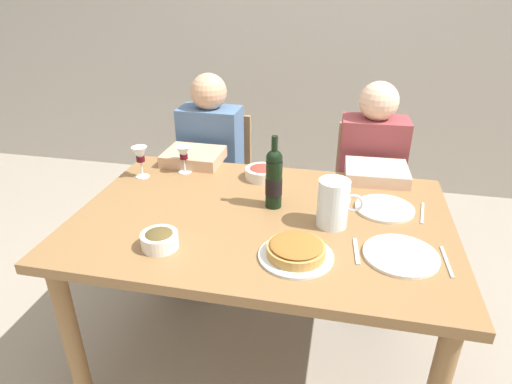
% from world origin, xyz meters
% --- Properties ---
extents(ground_plane, '(8.00, 8.00, 0.00)m').
position_xyz_m(ground_plane, '(0.00, 0.00, 0.00)').
color(ground_plane, gray).
extents(back_wall, '(8.00, 0.10, 2.80)m').
position_xyz_m(back_wall, '(0.00, 2.05, 1.40)').
color(back_wall, '#B2ADA3').
rests_on(back_wall, ground).
extents(dining_table, '(1.50, 1.00, 0.76)m').
position_xyz_m(dining_table, '(0.00, 0.00, 0.67)').
color(dining_table, olive).
rests_on(dining_table, ground).
extents(wine_bottle, '(0.07, 0.07, 0.31)m').
position_xyz_m(wine_bottle, '(0.03, 0.09, 0.89)').
color(wine_bottle, black).
rests_on(wine_bottle, dining_table).
extents(water_pitcher, '(0.17, 0.12, 0.19)m').
position_xyz_m(water_pitcher, '(0.28, -0.01, 0.84)').
color(water_pitcher, silver).
rests_on(water_pitcher, dining_table).
extents(baked_tart, '(0.26, 0.26, 0.06)m').
position_xyz_m(baked_tart, '(0.17, -0.26, 0.79)').
color(baked_tart, silver).
rests_on(baked_tart, dining_table).
extents(salad_bowl, '(0.16, 0.16, 0.06)m').
position_xyz_m(salad_bowl, '(-0.07, 0.35, 0.79)').
color(salad_bowl, silver).
rests_on(salad_bowl, dining_table).
extents(olive_bowl, '(0.13, 0.13, 0.07)m').
position_xyz_m(olive_bowl, '(-0.31, -0.30, 0.79)').
color(olive_bowl, white).
rests_on(olive_bowl, dining_table).
extents(wine_glass_left_diner, '(0.07, 0.07, 0.13)m').
position_xyz_m(wine_glass_left_diner, '(-0.45, 0.34, 0.86)').
color(wine_glass_left_diner, silver).
rests_on(wine_glass_left_diner, dining_table).
extents(wine_glass_right_diner, '(0.07, 0.07, 0.15)m').
position_xyz_m(wine_glass_right_diner, '(-0.63, 0.25, 0.87)').
color(wine_glass_right_diner, silver).
rests_on(wine_glass_right_diner, dining_table).
extents(dinner_plate_left_setting, '(0.26, 0.26, 0.01)m').
position_xyz_m(dinner_plate_left_setting, '(0.53, -0.18, 0.77)').
color(dinner_plate_left_setting, white).
rests_on(dinner_plate_left_setting, dining_table).
extents(dinner_plate_right_setting, '(0.24, 0.24, 0.01)m').
position_xyz_m(dinner_plate_right_setting, '(0.49, 0.15, 0.77)').
color(dinner_plate_right_setting, silver).
rests_on(dinner_plate_right_setting, dining_table).
extents(fork_left_setting, '(0.03, 0.16, 0.00)m').
position_xyz_m(fork_left_setting, '(0.38, -0.18, 0.76)').
color(fork_left_setting, silver).
rests_on(fork_left_setting, dining_table).
extents(knife_left_setting, '(0.02, 0.18, 0.00)m').
position_xyz_m(knife_left_setting, '(0.68, -0.18, 0.76)').
color(knife_left_setting, silver).
rests_on(knife_left_setting, dining_table).
extents(knife_right_setting, '(0.04, 0.18, 0.00)m').
position_xyz_m(knife_right_setting, '(0.64, 0.15, 0.76)').
color(knife_right_setting, silver).
rests_on(knife_right_setting, dining_table).
extents(spoon_right_setting, '(0.03, 0.16, 0.00)m').
position_xyz_m(spoon_right_setting, '(0.34, 0.15, 0.76)').
color(spoon_right_setting, silver).
rests_on(spoon_right_setting, dining_table).
extents(chair_left, '(0.41, 0.41, 0.87)m').
position_xyz_m(chair_left, '(-0.45, 0.87, 0.50)').
color(chair_left, '#9E7A51').
rests_on(chair_left, ground).
extents(diner_left, '(0.34, 0.51, 1.16)m').
position_xyz_m(diner_left, '(-0.45, 0.64, 0.62)').
color(diner_left, '#4C6B93').
rests_on(diner_left, ground).
extents(chair_right, '(0.42, 0.42, 0.87)m').
position_xyz_m(chair_right, '(0.45, 0.86, 0.50)').
color(chair_right, '#9E7A51').
rests_on(chair_right, ground).
extents(diner_right, '(0.35, 0.51, 1.16)m').
position_xyz_m(diner_right, '(0.45, 0.63, 0.62)').
color(diner_right, '#8E3D42').
rests_on(diner_right, ground).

